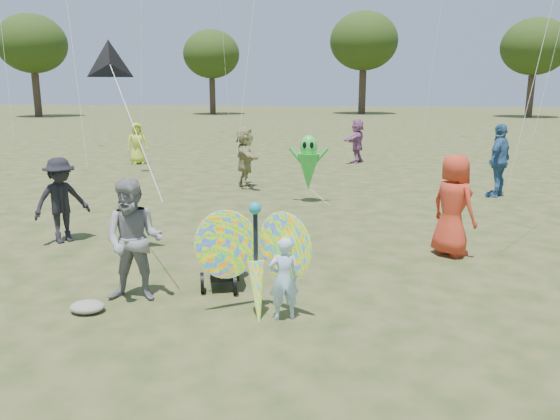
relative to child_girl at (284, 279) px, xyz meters
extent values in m
plane|color=#51592B|center=(-0.04, -0.02, -0.54)|extent=(160.00, 160.00, 0.00)
imported|color=#A9CFF0|center=(0.00, 0.00, 0.00)|extent=(0.46, 0.38, 1.09)
imported|color=gray|center=(-2.12, 0.38, 0.32)|extent=(0.88, 0.71, 1.72)
ellipsoid|color=gray|center=(-2.61, -0.12, -0.47)|extent=(0.46, 0.38, 0.15)
imported|color=red|center=(2.61, 3.11, 0.35)|extent=(1.00, 1.04, 1.79)
imported|color=black|center=(-4.63, 3.01, 0.27)|extent=(1.14, 1.20, 1.63)
imported|color=#345F8F|center=(4.79, 8.73, 0.44)|extent=(1.06, 1.22, 1.98)
imported|color=tan|center=(-2.26, 9.16, 0.35)|extent=(1.06, 1.74, 1.79)
imported|color=#C0D632|center=(-7.35, 13.65, 0.25)|extent=(0.92, 0.81, 1.58)
imported|color=#A25C94|center=(1.06, 15.11, 0.31)|extent=(1.05, 1.66, 1.71)
cube|color=black|center=(-1.04, 1.11, 0.01)|extent=(0.68, 0.95, 0.71)
cube|color=black|center=(-1.04, 1.11, -0.32)|extent=(0.59, 0.77, 0.10)
ellipsoid|color=black|center=(-1.04, 1.36, 0.34)|extent=(0.51, 0.45, 0.33)
cylinder|color=black|center=(-1.28, 0.76, -0.39)|extent=(0.13, 0.30, 0.30)
cylinder|color=black|center=(-0.80, 0.76, -0.39)|extent=(0.13, 0.30, 0.30)
cylinder|color=black|center=(-1.04, 1.56, -0.43)|extent=(0.11, 0.23, 0.22)
cylinder|color=black|center=(-1.04, 0.63, 0.44)|extent=(0.43, 0.15, 0.03)
cube|color=#A3854F|center=(-1.04, 1.06, 0.42)|extent=(0.40, 0.36, 0.26)
ellipsoid|color=red|center=(-0.77, 0.13, 0.38)|extent=(0.98, 0.71, 1.24)
ellipsoid|color=red|center=(-0.01, 0.13, 0.38)|extent=(0.98, 0.71, 1.24)
cylinder|color=black|center=(-0.39, 0.15, 0.33)|extent=(0.06, 0.06, 1.00)
cone|color=red|center=(-0.34, -0.02, -0.24)|extent=(0.36, 0.49, 0.93)
sphere|color=teal|center=(-0.39, 0.13, 0.88)|extent=(0.16, 0.16, 0.16)
cone|color=black|center=(-3.08, 2.11, 2.74)|extent=(0.89, 0.62, 0.81)
cylinder|color=silver|center=(-2.40, 1.30, 1.79)|extent=(1.37, 1.64, 1.91)
cone|color=green|center=(-0.25, 7.27, 0.26)|extent=(0.56, 0.56, 0.95)
ellipsoid|color=green|center=(-0.25, 7.27, 0.91)|extent=(0.44, 0.39, 0.57)
ellipsoid|color=black|center=(-0.34, 7.09, 0.96)|extent=(0.10, 0.05, 0.17)
ellipsoid|color=black|center=(-0.16, 7.09, 0.96)|extent=(0.10, 0.05, 0.17)
cylinder|color=green|center=(-0.55, 7.27, 0.66)|extent=(0.43, 0.10, 0.49)
cylinder|color=green|center=(0.05, 7.27, 0.66)|extent=(0.43, 0.10, 0.49)
cylinder|color=silver|center=(0.05, 7.07, -0.34)|extent=(0.61, 0.41, 0.41)
cylinder|color=#3A2D21|center=(-30.04, 44.98, 1.56)|extent=(0.70, 0.70, 4.20)
ellipsoid|color=#2B4214|center=(-30.04, 44.98, 6.46)|extent=(6.60, 6.60, 5.61)
cylinder|color=#3A2D21|center=(-14.04, 51.98, 1.35)|extent=(0.63, 0.63, 3.78)
ellipsoid|color=#2B4214|center=(-14.04, 51.98, 5.76)|extent=(5.94, 5.94, 5.05)
cylinder|color=#3A2D21|center=(1.96, 54.98, 1.77)|extent=(0.77, 0.77, 4.62)
ellipsoid|color=#2B4214|center=(1.96, 54.98, 7.16)|extent=(7.26, 7.26, 6.17)
cylinder|color=#3A2D21|center=(17.96, 49.98, 1.45)|extent=(0.66, 0.67, 3.99)
ellipsoid|color=#2B4214|center=(17.96, 49.98, 6.11)|extent=(6.27, 6.27, 5.33)
camera|label=1|loc=(0.79, -6.51, 2.38)|focal=35.00mm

